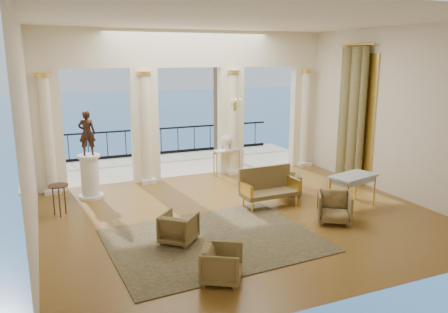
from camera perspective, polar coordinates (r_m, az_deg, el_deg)
name	(u,v)px	position (r m, az deg, el deg)	size (l,w,h in m)	color
floor	(242,215)	(10.55, 2.31, -7.69)	(9.00, 9.00, 0.00)	#4D2B0A
room_walls	(266,99)	(8.92, 5.55, 7.50)	(9.00, 9.00, 9.00)	beige
arcade	(189,95)	(13.48, -4.57, 8.05)	(9.00, 0.56, 4.50)	#FCEFC9
terrace	(173,164)	(15.78, -6.67, -0.99)	(10.00, 3.60, 0.10)	#AEA68F
balustrade	(161,144)	(17.19, -8.21, 1.68)	(9.00, 0.06, 1.03)	black
palm_tree	(216,46)	(16.74, -1.06, 14.18)	(2.00, 2.00, 4.50)	#4C3823
sea	(72,123)	(69.74, -19.21, 4.14)	(160.00, 160.00, 0.00)	#225B92
curtain	(351,115)	(13.57, 16.27, 5.22)	(0.33, 1.40, 4.09)	brown
window_frame	(356,112)	(13.68, 16.90, 5.57)	(0.04, 1.60, 3.40)	#E8C04C
wall_sconce	(235,105)	(13.73, 1.47, 6.69)	(0.30, 0.11, 0.33)	#E8C04C
rug	(214,240)	(9.18, -1.35, -10.87)	(4.17, 3.24, 0.02)	#293019
armchair_a	(222,263)	(7.53, -0.29, -13.70)	(0.65, 0.61, 0.67)	#4D3D1F
armchair_b	(334,206)	(10.34, 14.22, -6.28)	(0.74, 0.69, 0.76)	#4D3D1F
armchair_c	(289,183)	(12.14, 8.49, -3.47)	(0.62, 0.58, 0.64)	#4D3D1F
armchair_d	(179,226)	(9.03, -5.93, -9.06)	(0.67, 0.62, 0.69)	#4D3D1F
settee	(268,187)	(11.20, 5.78, -3.92)	(1.49, 0.67, 0.98)	#4D3D1F
game_table	(353,178)	(11.41, 16.51, -2.75)	(1.33, 0.94, 0.82)	#97ADBD
pedestal	(90,177)	(12.19, -17.09, -2.62)	(0.65, 0.65, 1.18)	silver
statue	(87,133)	(11.94, -17.47, 2.96)	(0.43, 0.28, 1.18)	black
console_table	(227,154)	(13.91, 0.34, 0.37)	(0.95, 0.62, 0.84)	silver
urn	(227,141)	(13.83, 0.35, 2.04)	(0.35, 0.35, 0.47)	silver
side_table	(58,189)	(11.07, -20.82, -4.03)	(0.47, 0.47, 0.76)	black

